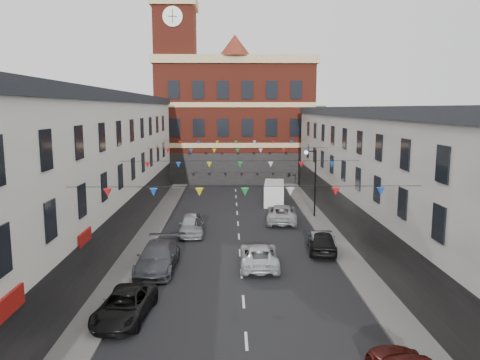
{
  "coord_description": "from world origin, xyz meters",
  "views": [
    {
      "loc": [
        -0.66,
        -26.19,
        9.6
      ],
      "look_at": [
        0.07,
        7.25,
        4.44
      ],
      "focal_mm": 35.0,
      "sensor_mm": 36.0,
      "label": 1
    }
  ],
  "objects": [
    {
      "name": "ground",
      "position": [
        0.0,
        0.0,
        0.0
      ],
      "size": [
        160.0,
        160.0,
        0.0
      ],
      "primitive_type": "plane",
      "color": "black",
      "rests_on": "ground"
    },
    {
      "name": "pavement_left",
      "position": [
        -6.9,
        2.0,
        0.07
      ],
      "size": [
        1.8,
        64.0,
        0.15
      ],
      "primitive_type": "cube",
      "color": "#605E5B",
      "rests_on": "ground"
    },
    {
      "name": "pavement_right",
      "position": [
        6.9,
        2.0,
        0.07
      ],
      "size": [
        1.8,
        64.0,
        0.15
      ],
      "primitive_type": "cube",
      "color": "#605E5B",
      "rests_on": "ground"
    },
    {
      "name": "terrace_left",
      "position": [
        -11.78,
        1.0,
        5.35
      ],
      "size": [
        8.4,
        56.0,
        10.7
      ],
      "color": "silver",
      "rests_on": "ground"
    },
    {
      "name": "terrace_right",
      "position": [
        11.78,
        1.0,
        4.85
      ],
      "size": [
        8.4,
        56.0,
        9.7
      ],
      "color": "silver",
      "rests_on": "ground"
    },
    {
      "name": "civic_building",
      "position": [
        0.0,
        37.95,
        8.14
      ],
      "size": [
        20.6,
        13.3,
        18.5
      ],
      "color": "maroon",
      "rests_on": "ground"
    },
    {
      "name": "clock_tower",
      "position": [
        -7.5,
        35.0,
        14.93
      ],
      "size": [
        5.6,
        5.6,
        30.0
      ],
      "color": "maroon",
      "rests_on": "ground"
    },
    {
      "name": "distant_hill",
      "position": [
        -4.0,
        62.0,
        5.0
      ],
      "size": [
        40.0,
        14.0,
        10.0
      ],
      "primitive_type": "cube",
      "color": "#284922",
      "rests_on": "ground"
    },
    {
      "name": "street_lamp",
      "position": [
        6.55,
        14.0,
        3.9
      ],
      "size": [
        1.1,
        0.36,
        6.0
      ],
      "color": "black",
      "rests_on": "ground"
    },
    {
      "name": "car_left_c",
      "position": [
        -5.5,
        -5.79,
        0.64
      ],
      "size": [
        2.58,
        4.81,
        1.28
      ],
      "primitive_type": "imported",
      "rotation": [
        0.0,
        0.0,
        -0.1
      ],
      "color": "black",
      "rests_on": "ground"
    },
    {
      "name": "car_left_d",
      "position": [
        -5.0,
        0.8,
        0.8
      ],
      "size": [
        2.3,
        5.52,
        1.59
      ],
      "primitive_type": "imported",
      "rotation": [
        0.0,
        0.0,
        -0.01
      ],
      "color": "#404148",
      "rests_on": "ground"
    },
    {
      "name": "car_left_e",
      "position": [
        -3.6,
        8.73,
        0.78
      ],
      "size": [
        2.02,
        4.65,
        1.56
      ],
      "primitive_type": "imported",
      "rotation": [
        0.0,
        0.0,
        0.04
      ],
      "color": "#95989D",
      "rests_on": "ground"
    },
    {
      "name": "car_right_d",
      "position": [
        5.5,
        3.95,
        0.76
      ],
      "size": [
        2.31,
        4.62,
        1.51
      ],
      "primitive_type": "imported",
      "rotation": [
        0.0,
        0.0,
        3.02
      ],
      "color": "black",
      "rests_on": "ground"
    },
    {
      "name": "car_right_e",
      "position": [
        5.5,
        4.57,
        0.69
      ],
      "size": [
        1.58,
        4.23,
        1.38
      ],
      "primitive_type": "imported",
      "rotation": [
        0.0,
        0.0,
        3.11
      ],
      "color": "#4A4E51",
      "rests_on": "ground"
    },
    {
      "name": "car_right_f",
      "position": [
        3.73,
        12.53,
        0.75
      ],
      "size": [
        3.01,
        5.6,
        1.49
      ],
      "primitive_type": "imported",
      "rotation": [
        0.0,
        0.0,
        3.04
      ],
      "color": "#A7A9AC",
      "rests_on": "ground"
    },
    {
      "name": "moving_car",
      "position": [
        1.1,
        1.33,
        0.69
      ],
      "size": [
        2.36,
        4.97,
        1.37
      ],
      "primitive_type": "imported",
      "rotation": [
        0.0,
        0.0,
        3.12
      ],
      "color": "silver",
      "rests_on": "ground"
    },
    {
      "name": "white_van",
      "position": [
        3.8,
        20.17,
        1.1
      ],
      "size": [
        2.42,
        5.13,
        2.19
      ],
      "primitive_type": "cube",
      "rotation": [
        0.0,
        0.0,
        -0.11
      ],
      "color": "silver",
      "rests_on": "ground"
    },
    {
      "name": "pedestrian",
      "position": [
        -3.0,
        7.8,
        0.94
      ],
      "size": [
        0.74,
        0.54,
        1.87
      ],
      "primitive_type": "imported",
      "rotation": [
        0.0,
        0.0,
        0.14
      ],
      "color": "black",
      "rests_on": "ground"
    }
  ]
}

